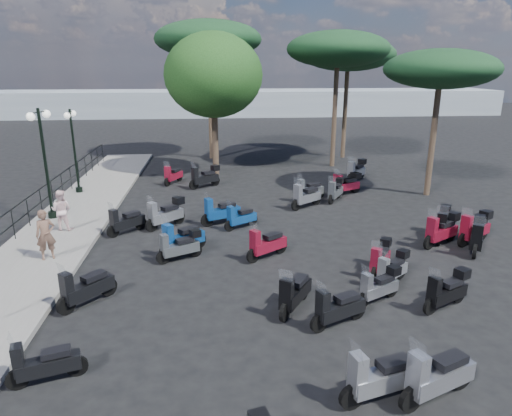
{
  "coord_description": "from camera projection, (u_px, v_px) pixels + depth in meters",
  "views": [
    {
      "loc": [
        -0.69,
        -13.66,
        6.03
      ],
      "look_at": [
        0.71,
        1.63,
        1.2
      ],
      "focal_mm": 32.0,
      "sensor_mm": 36.0,
      "label": 1
    }
  ],
  "objects": [
    {
      "name": "scooter_1",
      "position": [
        44.0,
        364.0,
        8.94
      ],
      "size": [
        1.48,
        0.66,
        1.21
      ],
      "rotation": [
        0.0,
        0.0,
        1.87
      ],
      "color": "black",
      "rests_on": "ground"
    },
    {
      "name": "scooter_13",
      "position": [
        380.0,
        378.0,
        8.43
      ],
      "size": [
        1.75,
        0.75,
        1.43
      ],
      "rotation": [
        0.0,
        0.0,
        1.85
      ],
      "color": "black",
      "rests_on": "ground"
    },
    {
      "name": "scooter_8",
      "position": [
        182.0,
        239.0,
        15.1
      ],
      "size": [
        1.51,
        1.27,
        1.48
      ],
      "rotation": [
        0.0,
        0.0,
        2.26
      ],
      "color": "black",
      "rests_on": "ground"
    },
    {
      "name": "scooter_11",
      "position": [
        205.0,
        177.0,
        23.31
      ],
      "size": [
        1.59,
        1.16,
        1.44
      ],
      "rotation": [
        0.0,
        0.0,
        2.15
      ],
      "color": "black",
      "rests_on": "ground"
    },
    {
      "name": "scooter_10",
      "position": [
        166.0,
        214.0,
        17.56
      ],
      "size": [
        1.46,
        1.34,
        1.44
      ],
      "rotation": [
        0.0,
        0.0,
        2.3
      ],
      "color": "black",
      "rests_on": "ground"
    },
    {
      "name": "scooter_9",
      "position": [
        266.0,
        245.0,
        14.76
      ],
      "size": [
        1.45,
        1.1,
        1.36
      ],
      "rotation": [
        0.0,
        0.0,
        2.19
      ],
      "color": "black",
      "rests_on": "ground"
    },
    {
      "name": "scooter_18",
      "position": [
        437.0,
        377.0,
        8.44
      ],
      "size": [
        1.77,
        0.93,
        1.48
      ],
      "rotation": [
        0.0,
        0.0,
        1.96
      ],
      "color": "black",
      "rests_on": "ground"
    },
    {
      "name": "scooter_31",
      "position": [
        347.0,
        184.0,
        22.06
      ],
      "size": [
        1.56,
        0.92,
        1.33
      ],
      "rotation": [
        0.0,
        0.0,
        2.02
      ],
      "color": "black",
      "rests_on": "ground"
    },
    {
      "name": "pine_1",
      "position": [
        348.0,
        55.0,
        29.19
      ],
      "size": [
        6.03,
        6.03,
        7.73
      ],
      "color": "#38281E",
      "rests_on": "ground"
    },
    {
      "name": "sidewalk",
      "position": [
        62.0,
        231.0,
        17.11
      ],
      "size": [
        3.0,
        30.0,
        0.15
      ],
      "primitive_type": "cube",
      "color": "slate",
      "rests_on": "ground"
    },
    {
      "name": "lamp_post_2",
      "position": [
        74.0,
        146.0,
        21.42
      ],
      "size": [
        0.32,
        1.17,
        3.95
      ],
      "rotation": [
        0.0,
        0.0,
        -0.01
      ],
      "color": "black",
      "rests_on": "sidewalk"
    },
    {
      "name": "scooter_28",
      "position": [
        335.0,
        191.0,
        21.01
      ],
      "size": [
        1.03,
        1.44,
        1.3
      ],
      "rotation": [
        0.0,
        0.0,
        2.57
      ],
      "color": "black",
      "rests_on": "ground"
    },
    {
      "name": "lamp_post_1",
      "position": [
        45.0,
        157.0,
        17.64
      ],
      "size": [
        0.55,
        1.25,
        4.34
      ],
      "rotation": [
        0.0,
        0.0,
        -0.25
      ],
      "color": "black",
      "rests_on": "sidewalk"
    },
    {
      "name": "pedestrian_far",
      "position": [
        61.0,
        210.0,
        16.81
      ],
      "size": [
        0.81,
        0.67,
        1.53
      ],
      "primitive_type": "imported",
      "rotation": [
        0.0,
        0.0,
        3.01
      ],
      "color": "silver",
      "rests_on": "sidewalk"
    },
    {
      "name": "scooter_14",
      "position": [
        338.0,
        309.0,
        10.9
      ],
      "size": [
        1.55,
        0.88,
        1.33
      ],
      "rotation": [
        0.0,
        0.0,
        2.01
      ],
      "color": "black",
      "rests_on": "ground"
    },
    {
      "name": "ground",
      "position": [
        239.0,
        259.0,
        14.85
      ],
      "size": [
        120.0,
        120.0,
        0.0
      ],
      "primitive_type": "plane",
      "color": "black",
      "rests_on": "ground"
    },
    {
      "name": "woman",
      "position": [
        46.0,
        235.0,
        14.25
      ],
      "size": [
        0.69,
        0.59,
        1.61
      ],
      "primitive_type": "imported",
      "rotation": [
        0.0,
        0.0,
        0.42
      ],
      "color": "brown",
      "rests_on": "sidewalk"
    },
    {
      "name": "scooter_7",
      "position": [
        294.0,
        293.0,
        11.59
      ],
      "size": [
        1.05,
        1.52,
        1.38
      ],
      "rotation": [
        0.0,
        0.0,
        2.57
      ],
      "color": "black",
      "rests_on": "ground"
    },
    {
      "name": "scooter_22",
      "position": [
        309.0,
        191.0,
        21.08
      ],
      "size": [
        1.57,
        0.94,
        1.36
      ],
      "rotation": [
        0.0,
        0.0,
        2.05
      ],
      "color": "black",
      "rests_on": "ground"
    },
    {
      "name": "scooter_3",
      "position": [
        180.0,
        247.0,
        14.6
      ],
      "size": [
        1.44,
        0.88,
        1.24
      ],
      "rotation": [
        0.0,
        0.0,
        2.04
      ],
      "color": "black",
      "rests_on": "ground"
    },
    {
      "name": "scooter_26",
      "position": [
        475.0,
        229.0,
        16.01
      ],
      "size": [
        1.62,
        1.09,
        1.43
      ],
      "rotation": [
        0.0,
        0.0,
        2.1
      ],
      "color": "black",
      "rests_on": "ground"
    },
    {
      "name": "scooter_19",
      "position": [
        446.0,
        291.0,
        11.69
      ],
      "size": [
        1.49,
        0.91,
        1.28
      ],
      "rotation": [
        0.0,
        0.0,
        2.04
      ],
      "color": "black",
      "rests_on": "ground"
    },
    {
      "name": "scooter_27",
      "position": [
        442.0,
        224.0,
        16.4
      ],
      "size": [
        1.14,
        1.62,
        1.45
      ],
      "rotation": [
        0.0,
        0.0,
        2.58
      ],
      "color": "black",
      "rests_on": "ground"
    },
    {
      "name": "railing",
      "position": [
        20.0,
        213.0,
        16.56
      ],
      "size": [
        0.04,
        26.04,
        1.1
      ],
      "color": "black",
      "rests_on": "sidewalk"
    },
    {
      "name": "pine_3",
      "position": [
        441.0,
        70.0,
        20.42
      ],
      "size": [
        5.08,
        5.08,
        6.75
      ],
      "color": "#38281E",
      "rests_on": "ground"
    },
    {
      "name": "scooter_2",
      "position": [
        86.0,
        288.0,
        11.84
      ],
      "size": [
        1.27,
        1.36,
        1.4
      ],
      "rotation": [
        0.0,
        0.0,
        2.4
      ],
      "color": "black",
      "rests_on": "ground"
    },
    {
      "name": "scooter_29",
      "position": [
        356.0,
        171.0,
        24.65
      ],
      "size": [
        1.4,
        1.44,
        1.46
      ],
      "rotation": [
        0.0,
        0.0,
        2.37
      ],
      "color": "black",
      "rests_on": "ground"
    },
    {
      "name": "broadleaf_tree",
      "position": [
        213.0,
        75.0,
        24.5
      ],
      "size": [
        5.33,
        5.33,
        7.77
      ],
      "color": "#38281E",
      "rests_on": "ground"
    },
    {
      "name": "scooter_5",
      "position": [
        173.0,
        175.0,
        24.05
      ],
      "size": [
        0.92,
        1.51,
        1.32
      ],
      "rotation": [
        0.0,
        0.0,
        2.66
      ],
      "color": "black",
      "rests_on": "ground"
    },
    {
      "name": "scooter_4",
      "position": [
        126.0,
        222.0,
        16.93
      ],
      "size": [
        1.29,
        1.23,
        1.34
      ],
      "rotation": [
        0.0,
        0.0,
        2.33
      ],
      "color": "black",
      "rests_on": "ground"
    },
    {
      "name": "pine_0",
      "position": [
        338.0,
        49.0,
        26.43
      ],
      "size": [
        6.02,
        6.02,
        7.97
      ],
      "color": "#38281E",
      "rests_on": "ground"
    },
    {
      "name": "scooter_23",
      "position": [
        345.0,
        184.0,
        22.18
      ],
      "size": [
        1.56,
        0.92,
        1.33
      ],
      "rotation": [
        0.0,
        0.0,
        2.02
      ],
      "color": "black",
      "rests_on": "ground"
    },
    {
      "name": "scooter_25",
      "position": [
        392.0,
        269.0,
        13.02
      ],
      "size": [
        1.26,
        1.03,
        1.19
      ],
      "rotation": [
        0.0,
        0.0,
        2.22
      ],
      "color": "black",
      "rests_on": "ground"
    },
    {
      "name": "scooter_21",
      "position": [
        380.0,
        259.0,
        13.7
      ],
      "size": [
        1.03,
        1.35,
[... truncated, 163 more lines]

